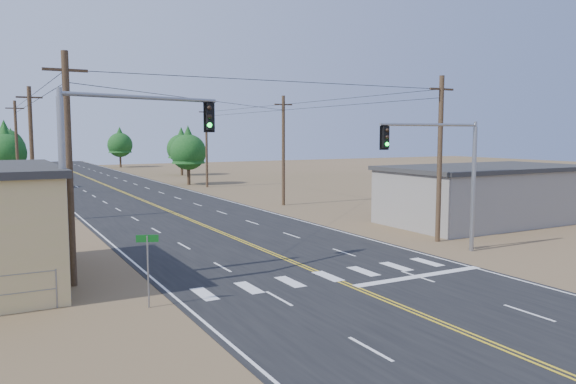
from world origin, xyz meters
TOP-DOWN VIEW (x-y plane):
  - ground at (0.00, 0.00)m, footprint 220.00×220.00m
  - road at (0.00, 30.00)m, footprint 15.00×200.00m
  - building_right at (19.00, 16.00)m, footprint 15.00×8.00m
  - utility_pole_left_near at (-10.50, 12.00)m, footprint 1.80×0.30m
  - utility_pole_left_mid at (-10.50, 32.00)m, footprint 1.80×0.30m
  - utility_pole_left_far at (-10.50, 52.00)m, footprint 1.80×0.30m
  - utility_pole_right_near at (10.50, 12.00)m, footprint 1.80×0.30m
  - utility_pole_right_mid at (10.50, 32.00)m, footprint 1.80×0.30m
  - utility_pole_right_far at (10.50, 52.00)m, footprint 1.80×0.30m
  - signal_mast_left at (-8.88, 10.60)m, footprint 7.30×2.31m
  - signal_mast_right at (8.34, 9.10)m, footprint 6.35×0.68m
  - street_sign at (-8.44, 7.36)m, footprint 0.78×0.34m
  - tree_left_near at (-11.33, 59.99)m, footprint 4.67×4.67m
  - tree_left_mid at (-10.89, 74.59)m, footprint 5.12×5.12m
  - tree_left_far at (-9.36, 92.21)m, footprint 4.55×4.55m
  - tree_right_near at (9.60, 56.33)m, footprint 4.59×4.59m
  - tree_right_mid at (14.00, 72.75)m, footprint 4.59×4.59m
  - tree_right_far at (10.09, 99.23)m, footprint 4.79×4.79m

SIDE VIEW (x-z plane):
  - ground at x=0.00m, z-range 0.00..0.00m
  - road at x=0.00m, z-range 0.00..0.02m
  - street_sign at x=-8.44m, z-range 0.48..3.27m
  - building_right at x=19.00m, z-range 0.00..4.00m
  - tree_left_far at x=-9.36m, z-range 0.85..8.44m
  - tree_right_mid at x=14.00m, z-range 0.85..8.50m
  - tree_right_near at x=9.60m, z-range 0.85..8.50m
  - tree_left_near at x=-11.33m, z-range 0.87..8.64m
  - tree_right_far at x=10.09m, z-range 0.89..8.87m
  - signal_mast_right at x=8.34m, z-range 1.30..8.53m
  - utility_pole_left_near at x=-10.50m, z-range 0.12..10.12m
  - utility_pole_left_mid at x=-10.50m, z-range 0.12..10.12m
  - utility_pole_left_far at x=-10.50m, z-range 0.12..10.12m
  - utility_pole_right_near at x=10.50m, z-range 0.12..10.12m
  - utility_pole_right_mid at x=10.50m, z-range 0.12..10.12m
  - utility_pole_right_far at x=10.50m, z-range 0.12..10.12m
  - tree_left_mid at x=-10.89m, z-range 0.95..9.49m
  - signal_mast_left at x=-8.88m, z-range 1.52..9.85m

